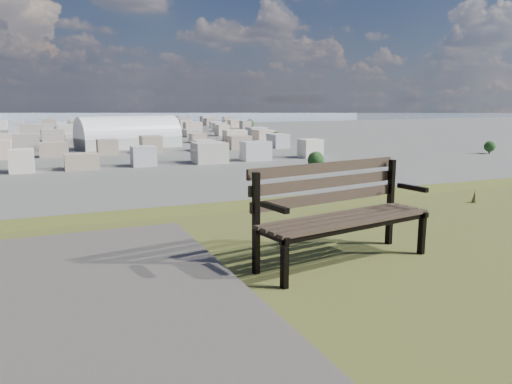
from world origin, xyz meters
name	(u,v)px	position (x,y,z in m)	size (l,w,h in m)	color
park_bench	(339,207)	(-0.75, 1.76, 25.49)	(1.72, 0.81, 0.87)	#3D2D23
gravel_patch	(30,327)	(-3.27, 1.29, 25.04)	(2.92, 4.17, 0.08)	#56504A
arena	(129,138)	(40.33, 282.34, 5.42)	(57.95, 33.61, 22.97)	#B5B6B1
city_blocks	(48,131)	(0.00, 394.44, 3.50)	(395.00, 361.00, 7.00)	beige
city_trees	(0,138)	(-26.39, 319.00, 4.83)	(406.52, 387.20, 9.98)	#37271B
bay_water	(44,116)	(0.00, 900.00, 0.00)	(2400.00, 700.00, 0.12)	#879AAC
far_hills	(16,100)	(-60.92, 1402.93, 25.47)	(2050.00, 340.00, 60.00)	#95A1B9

